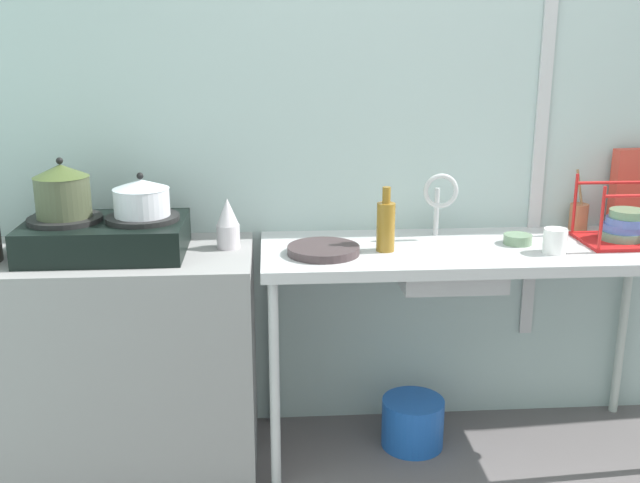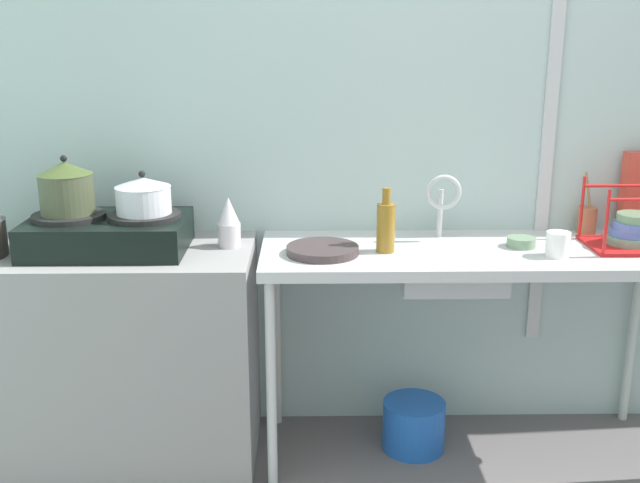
{
  "view_description": "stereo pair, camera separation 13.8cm",
  "coord_description": "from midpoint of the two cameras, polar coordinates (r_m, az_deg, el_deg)",
  "views": [
    {
      "loc": [
        -0.75,
        -1.34,
        1.58
      ],
      "look_at": [
        -0.57,
        1.23,
        0.85
      ],
      "focal_mm": 41.64,
      "sensor_mm": 36.0,
      "label": 1
    },
    {
      "loc": [
        -0.62,
        -1.35,
        1.58
      ],
      "look_at": [
        -0.57,
        1.23,
        0.85
      ],
      "focal_mm": 41.64,
      "sensor_mm": 36.0,
      "label": 2
    }
  ],
  "objects": [
    {
      "name": "faucet",
      "position": [
        2.82,
        10.83,
        3.42
      ],
      "size": [
        0.13,
        0.08,
        0.25
      ],
      "color": "#BBBBBD",
      "rests_on": "counter_sink"
    },
    {
      "name": "counter_sink",
      "position": [
        2.79,
        13.01,
        -1.84
      ],
      "size": [
        1.55,
        0.53,
        0.82
      ],
      "color": "#BBBBBD",
      "rests_on": "ground"
    },
    {
      "name": "frying_pan",
      "position": [
        2.63,
        1.71,
        -0.67
      ],
      "size": [
        0.26,
        0.26,
        0.03
      ],
      "primitive_type": "cylinder",
      "color": "#3C3031",
      "rests_on": "counter_sink"
    },
    {
      "name": "counter_concrete",
      "position": [
        2.91,
        -14.57,
        -8.46
      ],
      "size": [
        1.09,
        0.53,
        0.82
      ],
      "primitive_type": "cube",
      "color": "gray",
      "rests_on": "ground"
    },
    {
      "name": "utensil_jar",
      "position": [
        3.1,
        21.04,
        1.59
      ],
      "size": [
        0.07,
        0.07,
        0.24
      ],
      "color": "#A46442",
      "rests_on": "counter_sink"
    },
    {
      "name": "bucket_on_floor",
      "position": [
        3.03,
        8.55,
        -13.79
      ],
      "size": [
        0.24,
        0.24,
        0.2
      ],
      "primitive_type": "cylinder",
      "color": "#1C54B1",
      "rests_on": "ground"
    },
    {
      "name": "pot_on_right_burner",
      "position": [
        2.69,
        -12.0,
        3.49
      ],
      "size": [
        0.2,
        0.2,
        0.15
      ],
      "color": "silver",
      "rests_on": "stove"
    },
    {
      "name": "dish_rack",
      "position": [
        2.96,
        24.06,
        0.64
      ],
      "size": [
        0.31,
        0.26,
        0.24
      ],
      "color": "red",
      "rests_on": "counter_sink"
    },
    {
      "name": "cup_by_rack",
      "position": [
        2.75,
        19.21,
        -0.21
      ],
      "size": [
        0.08,
        0.08,
        0.09
      ],
      "primitive_type": "cylinder",
      "color": "white",
      "rests_on": "counter_sink"
    },
    {
      "name": "small_bowl_on_drainboard",
      "position": [
        2.83,
        16.57,
        -0.05
      ],
      "size": [
        0.11,
        0.11,
        0.04
      ],
      "primitive_type": "cylinder",
      "color": "gray",
      "rests_on": "counter_sink"
    },
    {
      "name": "wall_back",
      "position": [
        3.0,
        12.39,
        8.34
      ],
      "size": [
        4.75,
        0.1,
        2.42
      ],
      "primitive_type": "cube",
      "color": "#A6BCB9",
      "rests_on": "ground"
    },
    {
      "name": "sink_basin",
      "position": [
        2.77,
        11.44,
        -1.99
      ],
      "size": [
        0.37,
        0.28,
        0.14
      ],
      "primitive_type": "cube",
      "color": "#BBBBBD",
      "rests_on": "counter_sink"
    },
    {
      "name": "percolator",
      "position": [
        2.72,
        -5.58,
        1.44
      ],
      "size": [
        0.08,
        0.08,
        0.19
      ],
      "color": "silver",
      "rests_on": "counter_concrete"
    },
    {
      "name": "cereal_box",
      "position": [
        3.17,
        24.51,
        3.44
      ],
      "size": [
        0.15,
        0.07,
        0.32
      ],
      "primitive_type": "cube",
      "rotation": [
        0.0,
        0.0,
        0.11
      ],
      "color": "#C44031",
      "rests_on": "counter_sink"
    },
    {
      "name": "pot_on_left_burner",
      "position": [
        2.75,
        -17.56,
        3.96
      ],
      "size": [
        0.19,
        0.19,
        0.21
      ],
      "color": "#444A33",
      "rests_on": "stove"
    },
    {
      "name": "stove",
      "position": [
        2.75,
        -14.59,
        0.64
      ],
      "size": [
        0.56,
        0.37,
        0.14
      ],
      "color": "black",
      "rests_on": "counter_concrete"
    },
    {
      "name": "bottle_by_sink",
      "position": [
        2.65,
        6.56,
        1.18
      ],
      "size": [
        0.07,
        0.07,
        0.23
      ],
      "color": "olive",
      "rests_on": "counter_sink"
    },
    {
      "name": "wall_metal_strip",
      "position": [
        3.02,
        18.65,
        10.26
      ],
      "size": [
        0.05,
        0.01,
        1.94
      ],
      "primitive_type": "cube",
      "color": "#BBBBBD"
    }
  ]
}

